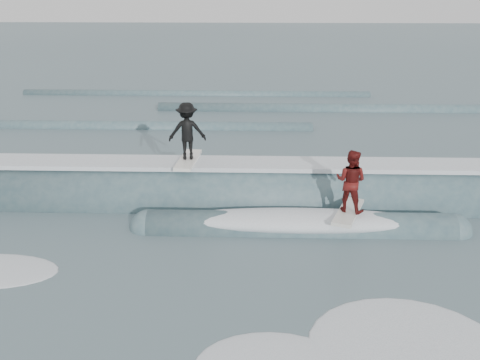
{
  "coord_description": "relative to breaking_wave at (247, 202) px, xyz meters",
  "views": [
    {
      "loc": [
        0.49,
        -11.52,
        7.0
      ],
      "look_at": [
        0.0,
        3.99,
        1.1
      ],
      "focal_mm": 40.0,
      "sensor_mm": 36.0,
      "label": 1
    }
  ],
  "objects": [
    {
      "name": "surfer_red",
      "position": [
        2.99,
        -1.94,
        1.44
      ],
      "size": [
        1.22,
        2.07,
        1.93
      ],
      "color": "silver",
      "rests_on": "ground"
    },
    {
      "name": "far_swells",
      "position": [
        -1.02,
        12.92,
        -0.04
      ],
      "size": [
        35.7,
        8.65,
        0.8
      ],
      "color": "#395560",
      "rests_on": "ground"
    },
    {
      "name": "whitewater",
      "position": [
        0.87,
        -7.01,
        -0.04
      ],
      "size": [
        13.87,
        5.67,
        0.1
      ],
      "color": "white",
      "rests_on": "ground"
    },
    {
      "name": "breaking_wave",
      "position": [
        0.0,
        0.0,
        0.0
      ],
      "size": [
        21.46,
        4.07,
        2.57
      ],
      "color": "#395560",
      "rests_on": "ground"
    },
    {
      "name": "surfer_black",
      "position": [
        -1.94,
        0.26,
        2.28
      ],
      "size": [
        1.27,
        2.04,
        1.95
      ],
      "color": "white",
      "rests_on": "ground"
    },
    {
      "name": "ground",
      "position": [
        -0.21,
        -4.73,
        -0.04
      ],
      "size": [
        160.0,
        160.0,
        0.0
      ],
      "primitive_type": "plane",
      "color": "#41555F",
      "rests_on": "ground"
    }
  ]
}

